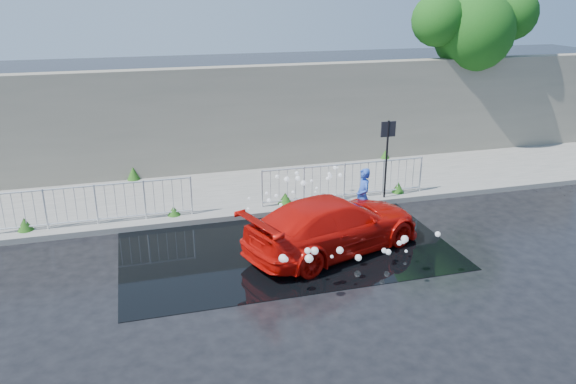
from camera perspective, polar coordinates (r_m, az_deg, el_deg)
The scene contains 13 objects.
ground at distance 13.13m, azimuth -1.36°, elevation -7.49°, with size 90.00×90.00×0.00m, color black.
pavement at distance 17.59m, azimuth -5.45°, elevation -0.00°, with size 30.00×4.00×0.15m, color #61615C.
curb at distance 15.76m, azimuth -4.10°, elevation -2.37°, with size 30.00×0.25×0.16m, color #61615C.
retaining_wall at distance 19.17m, azimuth -6.85°, elevation 7.30°, with size 30.00×0.60×3.50m, color slate.
puddle at distance 14.11m, azimuth -0.40°, elevation -5.41°, with size 8.00×5.00×0.01m, color black.
sign_post at distance 16.62m, azimuth 10.04°, elevation 4.54°, with size 0.45×0.06×2.50m.
tree at distance 22.50m, azimuth 18.45°, elevation 15.65°, with size 4.95×3.00×6.20m.
railing_left at distance 15.62m, azimuth -18.94°, elevation -1.07°, with size 5.05×0.05×1.10m.
railing_right at distance 16.65m, azimuth 5.74°, elevation 1.23°, with size 5.05×0.05×1.10m.
weeds at distance 17.13m, azimuth -6.20°, elevation 0.30°, with size 12.17×3.93×0.43m.
water_spray at distance 14.01m, azimuth 3.52°, elevation -2.68°, with size 3.58×5.75×1.03m.
red_car at distance 13.65m, azimuth 4.69°, elevation -3.31°, with size 1.89×4.65×1.35m, color #BF0D07.
person at distance 15.27m, azimuth 7.63°, elevation -0.44°, with size 0.57×0.37×1.56m, color #2349B3.
Camera 1 is at (-2.88, -11.30, 6.05)m, focal length 35.00 mm.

